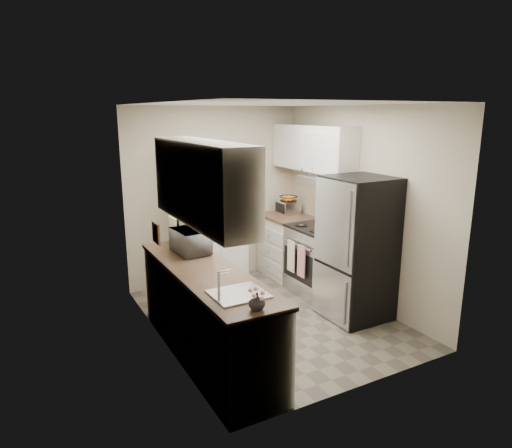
# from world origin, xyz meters

# --- Properties ---
(ground) EXTENTS (3.20, 3.20, 0.00)m
(ground) POSITION_xyz_m (0.00, 0.00, 0.00)
(ground) COLOR #665B4C
(ground) RESTS_ON ground
(room_shell) EXTENTS (2.64, 3.24, 2.52)m
(room_shell) POSITION_xyz_m (-0.02, -0.01, 1.63)
(room_shell) COLOR #B1A78F
(room_shell) RESTS_ON ground
(pantry_cabinet) EXTENTS (0.90, 0.55, 2.00)m
(pantry_cabinet) POSITION_xyz_m (-0.20, 1.32, 1.00)
(pantry_cabinet) COLOR silver
(pantry_cabinet) RESTS_ON ground
(base_cabinet_left) EXTENTS (0.60, 2.30, 0.88)m
(base_cabinet_left) POSITION_xyz_m (-0.99, -0.43, 0.44)
(base_cabinet_left) COLOR silver
(base_cabinet_left) RESTS_ON ground
(countertop_left) EXTENTS (0.63, 2.33, 0.04)m
(countertop_left) POSITION_xyz_m (-0.99, -0.43, 0.90)
(countertop_left) COLOR brown
(countertop_left) RESTS_ON base_cabinet_left
(base_cabinet_right) EXTENTS (0.60, 0.80, 0.88)m
(base_cabinet_right) POSITION_xyz_m (0.99, 1.19, 0.44)
(base_cabinet_right) COLOR silver
(base_cabinet_right) RESTS_ON ground
(countertop_right) EXTENTS (0.63, 0.83, 0.04)m
(countertop_right) POSITION_xyz_m (0.99, 1.19, 0.90)
(countertop_right) COLOR brown
(countertop_right) RESTS_ON base_cabinet_right
(electric_range) EXTENTS (0.71, 0.78, 1.13)m
(electric_range) POSITION_xyz_m (0.97, 0.39, 0.48)
(electric_range) COLOR #B7B7BC
(electric_range) RESTS_ON ground
(refrigerator) EXTENTS (0.70, 0.72, 1.70)m
(refrigerator) POSITION_xyz_m (0.94, -0.41, 0.85)
(refrigerator) COLOR #B7B7BC
(refrigerator) RESTS_ON ground
(microwave) EXTENTS (0.36, 0.49, 0.26)m
(microwave) POSITION_xyz_m (-0.92, 0.16, 1.05)
(microwave) COLOR silver
(microwave) RESTS_ON countertop_left
(wine_bottle) EXTENTS (0.08, 0.08, 0.31)m
(wine_bottle) POSITION_xyz_m (-1.00, 0.34, 1.08)
(wine_bottle) COLOR black
(wine_bottle) RESTS_ON countertop_left
(flower_vase) EXTENTS (0.17, 0.17, 0.14)m
(flower_vase) POSITION_xyz_m (-1.00, -1.48, 0.99)
(flower_vase) COLOR silver
(flower_vase) RESTS_ON countertop_left
(cutting_board) EXTENTS (0.03, 0.27, 0.34)m
(cutting_board) POSITION_xyz_m (-0.92, 0.58, 1.09)
(cutting_board) COLOR #3C9042
(cutting_board) RESTS_ON countertop_left
(toaster_oven) EXTENTS (0.28, 0.35, 0.20)m
(toaster_oven) POSITION_xyz_m (1.07, 1.33, 1.02)
(toaster_oven) COLOR silver
(toaster_oven) RESTS_ON countertop_right
(fruit_basket) EXTENTS (0.33, 0.33, 0.11)m
(fruit_basket) POSITION_xyz_m (1.06, 1.30, 1.17)
(fruit_basket) COLOR orange
(fruit_basket) RESTS_ON toaster_oven
(kitchen_mat) EXTENTS (0.73, 0.92, 0.01)m
(kitchen_mat) POSITION_xyz_m (0.08, 0.57, 0.01)
(kitchen_mat) COLOR tan
(kitchen_mat) RESTS_ON ground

